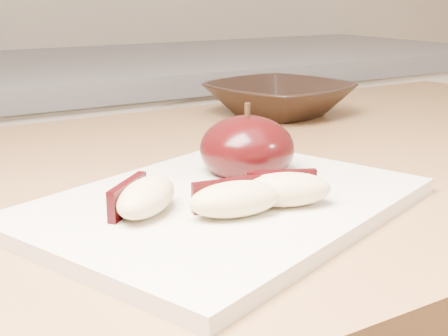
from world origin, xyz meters
TOP-DOWN VIEW (x-y plane):
  - cutting_board at (0.06, 0.38)m, footprint 0.38×0.33m
  - apple_half at (0.12, 0.43)m, footprint 0.11×0.11m
  - apple_wedge_a at (-0.01, 0.38)m, footprint 0.08×0.08m
  - apple_wedge_b at (0.05, 0.34)m, footprint 0.08×0.05m
  - apple_wedge_c at (0.09, 0.34)m, footprint 0.08×0.06m
  - bowl at (0.35, 0.69)m, footprint 0.23×0.23m

SIDE VIEW (x-z plane):
  - cutting_board at x=0.06m, z-range 0.90..0.91m
  - bowl at x=0.35m, z-range 0.90..0.95m
  - apple_wedge_a at x=-0.01m, z-range 0.91..0.94m
  - apple_wedge_b at x=0.05m, z-range 0.91..0.94m
  - apple_wedge_c at x=0.09m, z-range 0.91..0.94m
  - apple_half at x=0.12m, z-range 0.90..0.97m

